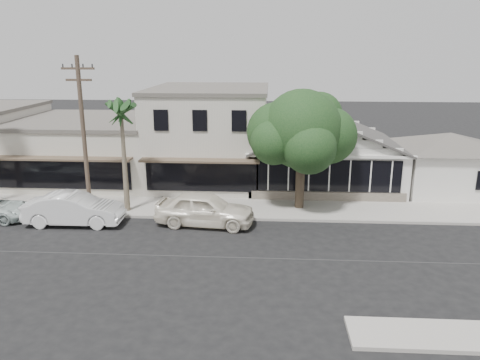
# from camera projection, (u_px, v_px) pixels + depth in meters

# --- Properties ---
(ground) EXTENTS (140.00, 140.00, 0.00)m
(ground) POSITION_uv_depth(u_px,v_px,m) (240.00, 258.00, 21.55)
(ground) COLOR black
(ground) RESTS_ON ground
(sidewalk_north) EXTENTS (90.00, 3.50, 0.15)m
(sidewalk_north) POSITION_uv_depth(u_px,v_px,m) (116.00, 206.00, 28.50)
(sidewalk_north) COLOR #9E9991
(sidewalk_north) RESTS_ON ground
(corner_shop) EXTENTS (10.40, 8.60, 5.10)m
(corner_shop) POSITION_uv_depth(u_px,v_px,m) (323.00, 149.00, 32.54)
(corner_shop) COLOR silver
(corner_shop) RESTS_ON ground
(side_cottage) EXTENTS (6.00, 6.00, 3.00)m
(side_cottage) POSITION_uv_depth(u_px,v_px,m) (447.00, 170.00, 31.41)
(side_cottage) COLOR silver
(side_cottage) RESTS_ON ground
(row_building_near) EXTENTS (8.00, 10.00, 6.50)m
(row_building_near) POSITION_uv_depth(u_px,v_px,m) (210.00, 136.00, 33.84)
(row_building_near) COLOR beige
(row_building_near) RESTS_ON ground
(row_building_midnear) EXTENTS (10.00, 10.00, 4.20)m
(row_building_midnear) POSITION_uv_depth(u_px,v_px,m) (90.00, 150.00, 34.69)
(row_building_midnear) COLOR beige
(row_building_midnear) RESTS_ON ground
(utility_pole) EXTENTS (1.80, 0.24, 9.00)m
(utility_pole) POSITION_uv_depth(u_px,v_px,m) (84.00, 134.00, 25.81)
(utility_pole) COLOR brown
(utility_pole) RESTS_ON ground
(car_0) EXTENTS (5.57, 2.73, 1.83)m
(car_0) POSITION_uv_depth(u_px,v_px,m) (205.00, 209.00, 25.40)
(car_0) COLOR white
(car_0) RESTS_ON ground
(car_1) EXTENTS (5.33, 1.95, 1.75)m
(car_1) POSITION_uv_depth(u_px,v_px,m) (74.00, 209.00, 25.50)
(car_1) COLOR white
(car_1) RESTS_ON ground
(shade_tree) EXTENTS (6.46, 5.84, 7.17)m
(shade_tree) POSITION_uv_depth(u_px,v_px,m) (301.00, 131.00, 27.08)
(shade_tree) COLOR #473A2B
(shade_tree) RESTS_ON ground
(palm_east) EXTENTS (2.65, 2.65, 6.96)m
(palm_east) POSITION_uv_depth(u_px,v_px,m) (121.00, 112.00, 25.97)
(palm_east) COLOR #726651
(palm_east) RESTS_ON ground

